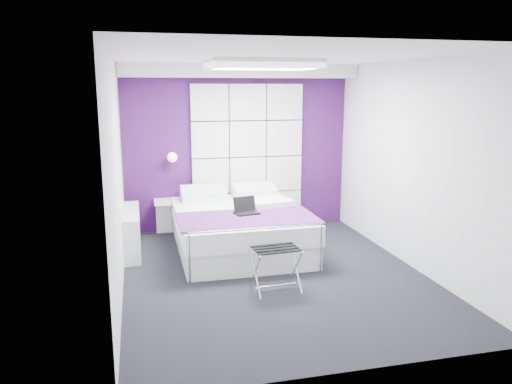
% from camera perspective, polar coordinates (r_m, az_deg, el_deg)
% --- Properties ---
extents(floor, '(4.40, 4.40, 0.00)m').
position_cam_1_polar(floor, '(6.22, 2.08, -9.44)').
color(floor, black).
rests_on(floor, ground).
extents(ceiling, '(4.40, 4.40, 0.00)m').
position_cam_1_polar(ceiling, '(5.80, 2.28, 15.23)').
color(ceiling, white).
rests_on(ceiling, wall_back).
extents(wall_back, '(3.60, 0.00, 3.60)m').
position_cam_1_polar(wall_back, '(7.99, -2.11, 4.98)').
color(wall_back, silver).
rests_on(wall_back, floor).
extents(wall_left, '(0.00, 4.40, 4.40)m').
position_cam_1_polar(wall_left, '(5.66, -15.66, 1.68)').
color(wall_left, silver).
rests_on(wall_left, floor).
extents(wall_right, '(0.00, 4.40, 4.40)m').
position_cam_1_polar(wall_right, '(6.59, 17.45, 2.95)').
color(wall_right, silver).
rests_on(wall_right, floor).
extents(accent_wall, '(3.58, 0.02, 2.58)m').
position_cam_1_polar(accent_wall, '(7.98, -2.10, 4.97)').
color(accent_wall, '#391048').
rests_on(accent_wall, wall_back).
extents(soffit, '(3.58, 0.50, 0.20)m').
position_cam_1_polar(soffit, '(7.69, -1.80, 13.67)').
color(soffit, silver).
rests_on(soffit, wall_back).
extents(headboard, '(1.80, 0.08, 2.30)m').
position_cam_1_polar(headboard, '(7.98, -0.96, 4.03)').
color(headboard, silver).
rests_on(headboard, wall_back).
extents(skylight, '(1.36, 0.86, 0.12)m').
position_cam_1_polar(skylight, '(6.38, 0.76, 14.49)').
color(skylight, white).
rests_on(skylight, ceiling).
extents(wall_lamp, '(0.15, 0.15, 0.15)m').
position_cam_1_polar(wall_lamp, '(7.72, -9.57, 3.98)').
color(wall_lamp, white).
rests_on(wall_lamp, wall_back).
extents(radiator, '(0.22, 1.20, 0.60)m').
position_cam_1_polar(radiator, '(7.15, -14.00, -4.39)').
color(radiator, silver).
rests_on(radiator, floor).
extents(bed, '(1.79, 2.16, 0.75)m').
position_cam_1_polar(bed, '(7.05, -1.96, -4.09)').
color(bed, silver).
rests_on(bed, floor).
extents(nightstand, '(0.44, 0.34, 0.05)m').
position_cam_1_polar(nightstand, '(7.80, -9.96, -1.08)').
color(nightstand, silver).
rests_on(nightstand, wall_back).
extents(luggage_rack, '(0.51, 0.37, 0.50)m').
position_cam_1_polar(luggage_rack, '(5.69, 2.28, -8.79)').
color(luggage_rack, silver).
rests_on(luggage_rack, floor).
extents(laptop, '(0.31, 0.22, 0.22)m').
position_cam_1_polar(laptop, '(6.66, -1.13, -1.98)').
color(laptop, black).
rests_on(laptop, bed).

